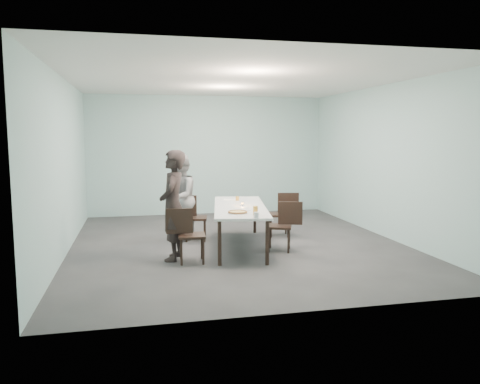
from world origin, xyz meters
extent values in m
plane|color=#333335|center=(0.00, 0.00, 0.00)|extent=(7.00, 7.00, 0.00)
cube|color=#9FC8C8|center=(0.00, 3.50, 1.50)|extent=(6.00, 0.02, 3.00)
cube|color=#9FC8C8|center=(0.00, -3.50, 1.50)|extent=(6.00, 0.02, 3.00)
cube|color=#9FC8C8|center=(-3.00, 0.00, 1.50)|extent=(0.02, 7.00, 3.00)
cube|color=#9FC8C8|center=(3.00, 0.00, 1.50)|extent=(0.02, 7.00, 3.00)
cube|color=white|center=(0.00, 0.00, 3.00)|extent=(6.00, 7.00, 0.02)
cube|color=white|center=(-0.01, -0.26, 0.73)|extent=(1.33, 2.72, 0.04)
cylinder|color=black|center=(-0.58, -1.40, 0.35)|extent=(0.06, 0.06, 0.71)
cylinder|color=black|center=(-0.16, 1.01, 0.35)|extent=(0.06, 0.06, 0.71)
cylinder|color=black|center=(0.15, -1.52, 0.35)|extent=(0.06, 0.06, 0.71)
cylinder|color=black|center=(0.57, 0.88, 0.35)|extent=(0.06, 0.06, 0.71)
cube|color=black|center=(-0.98, -1.11, 0.43)|extent=(0.45, 0.45, 0.04)
cube|color=black|center=(-1.17, -1.09, 0.67)|extent=(0.42, 0.07, 0.40)
cylinder|color=black|center=(-1.16, -1.26, 0.21)|extent=(0.04, 0.04, 0.41)
cylinder|color=black|center=(-1.13, -0.92, 0.21)|extent=(0.04, 0.04, 0.41)
cylinder|color=black|center=(-0.82, -1.29, 0.21)|extent=(0.04, 0.04, 0.41)
cylinder|color=black|center=(-0.79, -0.95, 0.21)|extent=(0.04, 0.04, 0.41)
cube|color=black|center=(-0.71, 0.46, 0.43)|extent=(0.49, 0.49, 0.04)
cube|color=black|center=(-0.90, 0.49, 0.67)|extent=(0.42, 0.11, 0.40)
cylinder|color=black|center=(-0.91, 0.32, 0.21)|extent=(0.04, 0.04, 0.41)
cylinder|color=black|center=(-0.85, 0.65, 0.21)|extent=(0.04, 0.04, 0.41)
cylinder|color=black|center=(-0.58, 0.26, 0.21)|extent=(0.04, 0.04, 0.41)
cylinder|color=black|center=(-0.52, 0.60, 0.21)|extent=(0.04, 0.04, 0.41)
cube|color=black|center=(0.61, -0.68, 0.43)|extent=(0.54, 0.54, 0.04)
cube|color=black|center=(0.78, -0.75, 0.67)|extent=(0.41, 0.19, 0.40)
cylinder|color=black|center=(0.82, -0.58, 0.21)|extent=(0.04, 0.04, 0.41)
cylinder|color=black|center=(0.70, -0.90, 0.21)|extent=(0.04, 0.04, 0.41)
cylinder|color=black|center=(0.51, -0.46, 0.21)|extent=(0.04, 0.04, 0.41)
cylinder|color=black|center=(0.39, -0.78, 0.21)|extent=(0.04, 0.04, 0.41)
cube|color=black|center=(0.96, 0.48, 0.43)|extent=(0.49, 0.49, 0.04)
cube|color=black|center=(1.15, 0.45, 0.67)|extent=(0.42, 0.12, 0.40)
cylinder|color=black|center=(1.16, 0.62, 0.21)|extent=(0.04, 0.04, 0.41)
cylinder|color=black|center=(1.09, 0.28, 0.21)|extent=(0.04, 0.04, 0.41)
cylinder|color=black|center=(0.82, 0.68, 0.21)|extent=(0.04, 0.04, 0.41)
cylinder|color=black|center=(0.76, 0.35, 0.21)|extent=(0.04, 0.04, 0.41)
imported|color=black|center=(-1.25, -0.87, 0.89)|extent=(0.58, 0.74, 1.78)
imported|color=gray|center=(-1.01, 0.53, 0.83)|extent=(0.87, 0.97, 1.65)
cylinder|color=white|center=(-0.22, -1.04, 0.76)|extent=(0.34, 0.34, 0.01)
cylinder|color=#EDC987|center=(-0.22, -1.04, 0.77)|extent=(0.30, 0.30, 0.01)
torus|color=brown|center=(-0.22, -1.04, 0.77)|extent=(0.32, 0.32, 0.03)
cylinder|color=white|center=(-0.03, -0.79, 0.76)|extent=(0.18, 0.18, 0.01)
cylinder|color=gold|center=(0.02, -1.30, 0.82)|extent=(0.08, 0.08, 0.15)
cylinder|color=silver|center=(-0.03, -1.51, 0.80)|extent=(0.08, 0.08, 0.09)
cylinder|color=silver|center=(0.04, -0.25, 0.77)|extent=(0.06, 0.06, 0.03)
cylinder|color=orange|center=(0.04, -0.25, 0.79)|extent=(0.04, 0.04, 0.01)
cylinder|color=gold|center=(0.10, 0.44, 0.79)|extent=(0.07, 0.07, 0.08)
cube|color=silver|center=(0.01, 0.56, 0.75)|extent=(0.33, 0.27, 0.01)
camera|label=1|loc=(-1.82, -8.36, 2.01)|focal=35.00mm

